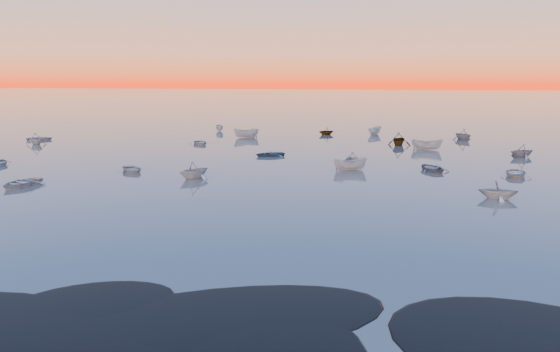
% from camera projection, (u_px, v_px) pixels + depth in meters
% --- Properties ---
extents(ground, '(600.00, 600.00, 0.00)m').
position_uv_depth(ground, '(350.00, 124.00, 119.26)').
color(ground, slate).
rests_on(ground, ground).
extents(mud_lobes, '(140.00, 6.00, 0.07)m').
position_uv_depth(mud_lobes, '(206.00, 342.00, 21.55)').
color(mud_lobes, black).
rests_on(mud_lobes, ground).
extents(moored_fleet, '(124.00, 58.00, 1.20)m').
position_uv_depth(moored_fleet, '(330.00, 153.00, 73.79)').
color(moored_fleet, beige).
rests_on(moored_fleet, ground).
extents(boat_near_center, '(2.91, 4.21, 1.34)m').
position_uv_depth(boat_near_center, '(350.00, 170.00, 60.81)').
color(boat_near_center, beige).
rests_on(boat_near_center, ground).
extents(boat_near_right, '(3.92, 2.24, 1.30)m').
position_uv_depth(boat_near_right, '(352.00, 166.00, 63.68)').
color(boat_near_right, beige).
rests_on(boat_near_right, ground).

